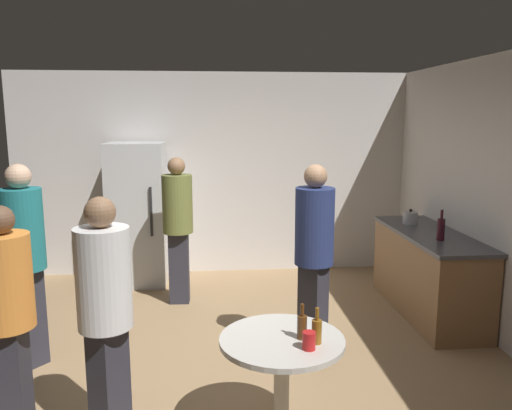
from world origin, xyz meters
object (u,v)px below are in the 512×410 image
Objects in this scene: beer_bottle_amber at (317,330)px; person_in_orange_shirt at (7,306)px; foreground_table at (282,353)px; refrigerator at (138,214)px; wine_bottle_on_counter at (441,229)px; kettle at (410,218)px; beer_bottle_brown at (302,326)px; person_in_olive_shirt at (178,219)px; person_in_teal_shirt at (24,250)px; plastic_cup_red at (309,341)px; person_in_navy_shirt at (314,246)px; person_in_white_shirt at (105,304)px.

beer_bottle_amber is 1.98m from person_in_orange_shirt.
beer_bottle_amber reaches higher than foreground_table.
beer_bottle_amber is at bearing -65.75° from refrigerator.
wine_bottle_on_counter is 1.35× the size of beer_bottle_amber.
refrigerator reaches higher than person_in_orange_shirt.
kettle reaches higher than beer_bottle_brown.
person_in_olive_shirt is 1.06× the size of person_in_orange_shirt.
person_in_orange_shirt reaches higher than kettle.
person_in_orange_shirt is (0.24, -1.02, -0.11)m from person_in_teal_shirt.
person_in_orange_shirt reaches higher than plastic_cup_red.
beer_bottle_amber is at bearing 22.87° from person_in_olive_shirt.
kettle reaches higher than plastic_cup_red.
person_in_olive_shirt reaches higher than wine_bottle_on_counter.
beer_bottle_amber is at bearing -24.54° from foreground_table.
refrigerator is at bearing 114.25° from beer_bottle_amber.
person_in_navy_shirt is at bearing 79.30° from beer_bottle_amber.
kettle is 2.22× the size of plastic_cup_red.
wine_bottle_on_counter reaches higher than foreground_table.
kettle is 0.79m from wine_bottle_on_counter.
kettle is at bearing 71.22° from person_in_white_shirt.
person_in_navy_shirt is (1.56, 1.12, 0.05)m from person_in_white_shirt.
wine_bottle_on_counter is at bearing 48.24° from beer_bottle_amber.
foreground_table is at bearing -126.15° from kettle.
person_in_orange_shirt is (-3.59, -2.30, -0.05)m from kettle.
person_in_orange_shirt is at bearing -157.09° from wine_bottle_on_counter.
wine_bottle_on_counter is 2.82× the size of plastic_cup_red.
refrigerator is 7.38× the size of kettle.
person_in_olive_shirt is (-0.82, 2.64, 0.35)m from foreground_table.
wine_bottle_on_counter reaches higher than beer_bottle_amber.
person_in_olive_shirt reaches higher than person_in_white_shirt.
beer_bottle_amber is 0.14× the size of person_in_olive_shirt.
refrigerator is 7.83× the size of beer_bottle_amber.
beer_bottle_amber is 0.11m from beer_bottle_brown.
person_in_teal_shirt is (-2.12, 1.26, 0.20)m from beer_bottle_brown.
person_in_teal_shirt is (-3.84, -1.28, 0.05)m from kettle.
person_in_navy_shirt reaches higher than person_in_olive_shirt.
kettle is 0.30× the size of foreground_table.
person_in_navy_shirt reaches higher than kettle.
person_in_teal_shirt is (-3.83, -0.50, 0.01)m from wine_bottle_on_counter.
kettle is 0.15× the size of person_in_white_shirt.
plastic_cup_red is (-0.06, -0.08, -0.03)m from beer_bottle_amber.
kettle is at bearing -15.33° from refrigerator.
refrigerator reaches higher than beer_bottle_amber.
plastic_cup_red is 0.06× the size of person_in_navy_shirt.
beer_bottle_amber is 0.10m from plastic_cup_red.
person_in_olive_shirt is (-0.94, 2.66, 0.16)m from beer_bottle_brown.
plastic_cup_red is at bearing -67.07° from refrigerator.
person_in_teal_shirt is at bearing 103.08° from person_in_orange_shirt.
beer_bottle_brown is at bearing 21.88° from person_in_olive_shirt.
person_in_orange_shirt is (-0.93, -2.42, -0.06)m from person_in_olive_shirt.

